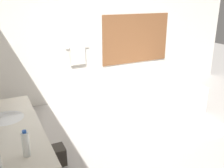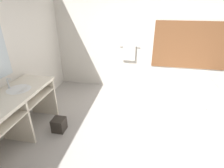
{
  "view_description": "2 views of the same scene",
  "coord_description": "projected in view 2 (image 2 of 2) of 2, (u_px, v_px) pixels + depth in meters",
  "views": [
    {
      "loc": [
        -1.94,
        -2.68,
        2.12
      ],
      "look_at": [
        -0.26,
        0.66,
        0.81
      ],
      "focal_mm": 40.0,
      "sensor_mm": 36.0,
      "label": 1
    },
    {
      "loc": [
        0.1,
        -2.15,
        2.16
      ],
      "look_at": [
        -0.48,
        0.84,
        0.71
      ],
      "focal_mm": 28.0,
      "sensor_mm": 36.0,
      "label": 2
    }
  ],
  "objects": [
    {
      "name": "ground_plane",
      "position": [
        131.0,
        147.0,
        2.86
      ],
      "size": [
        16.0,
        16.0,
        0.0
      ],
      "primitive_type": "plane",
      "color": "#A8A39E",
      "rests_on": "ground"
    },
    {
      "name": "waste_bin",
      "position": [
        59.0,
        125.0,
        3.18
      ],
      "size": [
        0.22,
        0.22,
        0.25
      ],
      "color": "#2D2823",
      "rests_on": "ground_plane"
    },
    {
      "name": "vanity_counter",
      "position": [
        13.0,
        108.0,
        2.74
      ],
      "size": [
        0.63,
        1.67,
        0.86
      ],
      "color": "beige",
      "rests_on": "ground_plane"
    },
    {
      "name": "bath_mat",
      "position": [
        217.0,
        161.0,
        2.59
      ],
      "size": [
        0.52,
        0.6,
        0.02
      ],
      "color": "white",
      "rests_on": "ground_plane"
    },
    {
      "name": "sink_faucet",
      "position": [
        8.0,
        83.0,
        2.84
      ],
      "size": [
        0.09,
        0.04,
        0.18
      ],
      "color": "silver",
      "rests_on": "vanity_counter"
    },
    {
      "name": "bathtub",
      "position": [
        191.0,
        99.0,
        3.69
      ],
      "size": [
        1.02,
        1.78,
        0.63
      ],
      "color": "white",
      "rests_on": "ground_plane"
    },
    {
      "name": "wall_back_with_blinds",
      "position": [
        144.0,
        38.0,
        4.24
      ],
      "size": [
        7.4,
        0.13,
        2.7
      ],
      "color": "silver",
      "rests_on": "ground_plane"
    }
  ]
}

